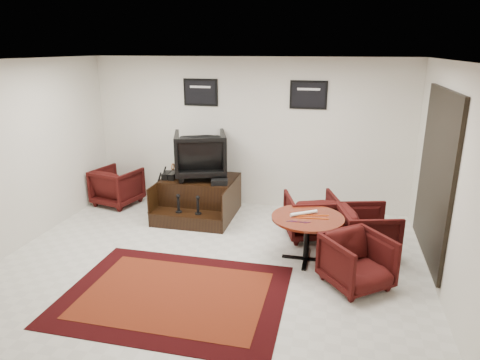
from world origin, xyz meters
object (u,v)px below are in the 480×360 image
(armchair_side, at_px, (117,185))
(table_chair_window, at_px, (367,229))
(shine_chair, at_px, (200,152))
(shine_podium, at_px, (199,198))
(table_chair_corner, at_px, (357,259))
(meeting_table, at_px, (307,222))
(table_chair_back, at_px, (311,213))

(armchair_side, height_order, table_chair_window, table_chair_window)
(shine_chair, bearing_deg, shine_podium, 71.04)
(shine_chair, height_order, table_chair_corner, shine_chair)
(armchair_side, distance_m, meeting_table, 4.08)
(armchair_side, height_order, table_chair_corner, armchair_side)
(armchair_side, relative_size, meeting_table, 0.78)
(shine_chair, bearing_deg, table_chair_back, 143.29)
(shine_chair, relative_size, table_chair_back, 1.17)
(meeting_table, relative_size, table_chair_corner, 1.35)
(meeting_table, height_order, table_chair_corner, table_chair_corner)
(shine_chair, bearing_deg, table_chair_window, 140.19)
(shine_chair, height_order, armchair_side, shine_chair)
(table_chair_window, bearing_deg, shine_podium, 56.06)
(table_chair_back, bearing_deg, table_chair_corner, 98.48)
(shine_podium, relative_size, shine_chair, 1.47)
(shine_podium, xyz_separation_m, shine_chair, (0.00, 0.14, 0.83))
(shine_podium, relative_size, armchair_side, 1.71)
(shine_podium, xyz_separation_m, table_chair_back, (2.06, -0.52, 0.08))
(table_chair_corner, bearing_deg, shine_chair, 104.97)
(shine_chair, relative_size, armchair_side, 1.16)
(meeting_table, height_order, table_chair_back, table_chair_back)
(shine_chair, bearing_deg, meeting_table, 125.19)
(table_chair_back, xyz_separation_m, table_chair_window, (0.85, -0.45, 0.00))
(table_chair_back, distance_m, table_chair_corner, 1.56)
(armchair_side, xyz_separation_m, table_chair_corner, (4.47, -2.07, -0.02))
(shine_chair, bearing_deg, table_chair_corner, 124.15)
(table_chair_window, xyz_separation_m, table_chair_corner, (-0.17, -0.95, -0.02))
(shine_chair, distance_m, meeting_table, 2.61)
(shine_chair, bearing_deg, armchair_side, -19.33)
(meeting_table, distance_m, table_chair_window, 0.95)
(shine_chair, relative_size, table_chair_window, 1.16)
(meeting_table, xyz_separation_m, table_chair_back, (-0.00, 0.83, -0.19))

